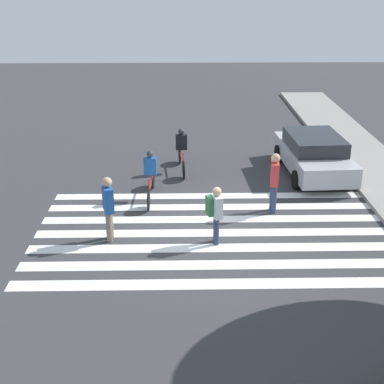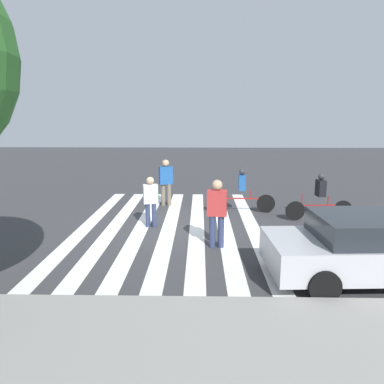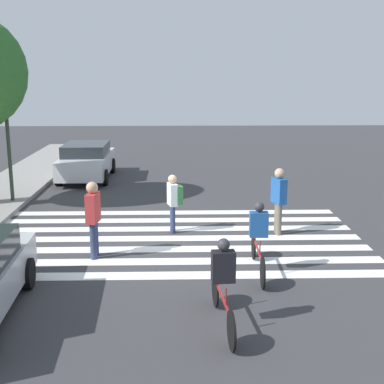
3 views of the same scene
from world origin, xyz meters
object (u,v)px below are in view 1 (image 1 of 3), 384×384
at_px(cyclist_near_curb, 150,173).
at_px(car_parked_far_curb, 314,154).
at_px(pedestrian_child_with_backpack, 215,211).
at_px(pedestrian_adult_yellow_jacket, 108,205).
at_px(cyclist_far_lane, 181,149).
at_px(pedestrian_adult_tall_backpack, 274,179).

relative_size(cyclist_near_curb, car_parked_far_curb, 0.53).
distance_m(pedestrian_child_with_backpack, car_parked_far_curb, 6.56).
distance_m(pedestrian_adult_yellow_jacket, cyclist_far_lane, 5.76).
relative_size(pedestrian_adult_tall_backpack, car_parked_far_curb, 0.40).
bearing_deg(cyclist_near_curb, pedestrian_adult_yellow_jacket, -16.90).
relative_size(pedestrian_child_with_backpack, car_parked_far_curb, 0.35).
xyz_separation_m(pedestrian_adult_yellow_jacket, cyclist_near_curb, (-2.87, 0.97, -0.17)).
bearing_deg(car_parked_far_curb, cyclist_near_curb, -71.82).
relative_size(pedestrian_adult_yellow_jacket, cyclist_near_curb, 0.75).
bearing_deg(pedestrian_adult_tall_backpack, pedestrian_child_with_backpack, 144.45).
distance_m(pedestrian_adult_yellow_jacket, car_parked_far_curb, 8.43).
bearing_deg(car_parked_far_curb, pedestrian_child_with_backpack, -38.92).
height_order(pedestrian_child_with_backpack, car_parked_far_curb, pedestrian_child_with_backpack).
xyz_separation_m(pedestrian_adult_tall_backpack, car_parked_far_curb, (-3.28, 1.97, -0.31)).
distance_m(pedestrian_adult_tall_backpack, cyclist_near_curb, 3.94).
xyz_separation_m(pedestrian_adult_tall_backpack, cyclist_near_curb, (-1.08, -3.78, -0.19)).
height_order(pedestrian_adult_yellow_jacket, pedestrian_child_with_backpack, pedestrian_adult_yellow_jacket).
relative_size(pedestrian_child_with_backpack, cyclist_near_curb, 0.66).
height_order(pedestrian_adult_yellow_jacket, car_parked_far_curb, pedestrian_adult_yellow_jacket).
distance_m(cyclist_far_lane, car_parked_far_curb, 4.77).
xyz_separation_m(pedestrian_adult_tall_backpack, pedestrian_child_with_backpack, (2.01, -1.90, -0.10)).
xyz_separation_m(pedestrian_adult_yellow_jacket, pedestrian_adult_tall_backpack, (-1.79, 4.75, 0.01)).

